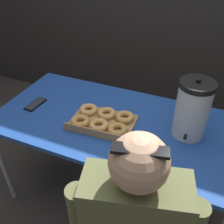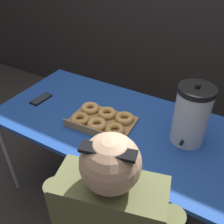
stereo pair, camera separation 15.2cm
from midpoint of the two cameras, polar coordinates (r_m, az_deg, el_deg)
ground_plane at (r=2.09m, az=-1.75°, el=-18.07°), size 12.00×12.00×0.00m
folding_table at (r=1.58m, az=-2.20°, el=-3.30°), size 1.51×0.76×0.73m
donut_box at (r=1.52m, az=-5.07°, el=-2.06°), size 0.40×0.29×0.05m
coffee_urn at (r=1.40m, az=14.94°, el=0.51°), size 0.19×0.21×0.36m
cell_phone at (r=1.79m, az=-19.48°, el=1.61°), size 0.08×0.16×0.01m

